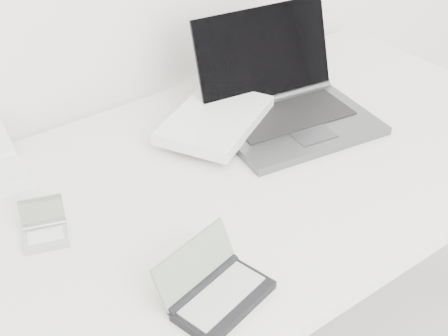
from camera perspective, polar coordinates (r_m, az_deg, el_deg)
desk at (r=1.35m, az=-0.01°, el=-2.44°), size 1.60×0.80×0.73m
laptop_large at (r=1.49m, az=3.43°, el=5.34°), size 0.54×0.41×0.24m
pda_silver at (r=1.22m, az=-16.05°, el=-5.52°), size 0.10×0.10×0.07m
palmtop_charcoal at (r=1.06m, az=-0.77°, el=-11.16°), size 0.19×0.16×0.09m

